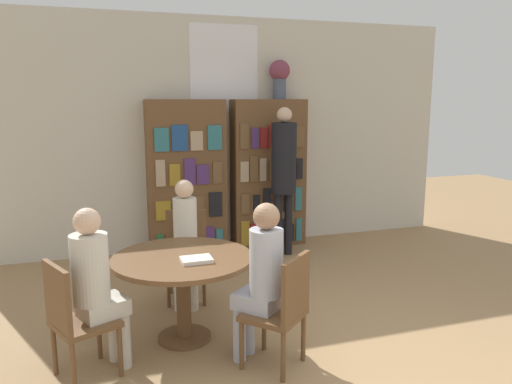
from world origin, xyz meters
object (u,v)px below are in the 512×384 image
at_px(bookshelf_right, 268,174).
at_px(librarian_standing, 284,165).
at_px(chair_near_camera, 74,316).
at_px(chair_far_side, 283,307).
at_px(flower_vase, 280,76).
at_px(seated_reader_right, 261,274).
at_px(chair_left_side, 186,251).
at_px(seated_reader_back, 96,280).
at_px(seated_reader_left, 185,237).
at_px(reading_table, 183,271).
at_px(bookshelf_left, 187,178).

distance_m(bookshelf_right, librarian_standing, 0.53).
height_order(chair_near_camera, chair_far_side, same).
bearing_deg(flower_vase, seated_reader_right, -113.12).
distance_m(chair_left_side, seated_reader_back, 1.48).
height_order(bookshelf_right, seated_reader_left, bookshelf_right).
xyz_separation_m(chair_left_side, chair_far_side, (0.42, -1.57, 0.00)).
relative_size(reading_table, seated_reader_back, 0.93).
height_order(bookshelf_left, reading_table, bookshelf_left).
bearing_deg(seated_reader_back, flower_vase, 114.17).
height_order(chair_left_side, librarian_standing, librarian_standing).
relative_size(bookshelf_left, seated_reader_left, 1.61).
xyz_separation_m(flower_vase, seated_reader_left, (-1.58, -1.67, -1.59)).
bearing_deg(seated_reader_right, bookshelf_right, 27.48).
relative_size(seated_reader_right, seated_reader_back, 1.01).
height_order(reading_table, chair_near_camera, chair_near_camera).
distance_m(flower_vase, reading_table, 3.39).
bearing_deg(chair_far_side, seated_reader_back, 121.46).
bearing_deg(seated_reader_back, seated_reader_right, 54.05).
bearing_deg(chair_far_side, bookshelf_right, 30.36).
bearing_deg(bookshelf_right, chair_far_side, -107.74).
bearing_deg(seated_reader_right, chair_left_side, 59.78).
bearing_deg(seated_reader_back, chair_near_camera, -90.00).
bearing_deg(chair_near_camera, seated_reader_left, 113.67).
distance_m(chair_near_camera, chair_far_side, 1.47).
height_order(chair_near_camera, seated_reader_left, seated_reader_left).
bearing_deg(bookshelf_left, flower_vase, 0.22).
bearing_deg(chair_left_side, seated_reader_left, 90.00).
relative_size(chair_near_camera, chair_far_side, 1.00).
relative_size(seated_reader_back, librarian_standing, 0.66).
bearing_deg(librarian_standing, chair_near_camera, -137.44).
distance_m(chair_far_side, seated_reader_back, 1.35).
relative_size(chair_left_side, seated_reader_right, 0.70).
xyz_separation_m(reading_table, seated_reader_left, (0.15, 0.71, 0.08)).
relative_size(reading_table, seated_reader_right, 0.93).
bearing_deg(reading_table, bookshelf_right, 56.29).
distance_m(bookshelf_left, librarian_standing, 1.25).
xyz_separation_m(bookshelf_left, chair_near_camera, (-1.31, -2.74, -0.50)).
bearing_deg(chair_far_side, flower_vase, 27.86).
distance_m(reading_table, librarian_standing, 2.53).
distance_m(flower_vase, chair_left_side, 2.79).
distance_m(bookshelf_left, chair_far_side, 3.10).
bearing_deg(chair_far_side, seated_reader_left, 66.33).
bearing_deg(chair_far_side, chair_near_camera, 126.00).
height_order(chair_left_side, seated_reader_back, seated_reader_back).
bearing_deg(chair_near_camera, bookshelf_left, 130.50).
bearing_deg(flower_vase, bookshelf_left, -179.78).
distance_m(chair_near_camera, seated_reader_back, 0.28).
xyz_separation_m(reading_table, librarian_standing, (1.61, 1.87, 0.56)).
relative_size(chair_near_camera, chair_left_side, 1.00).
bearing_deg(chair_far_side, reading_table, 90.00).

